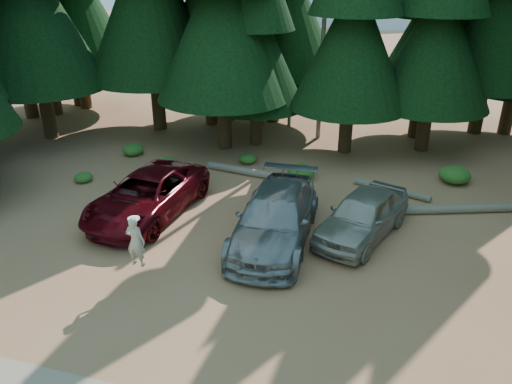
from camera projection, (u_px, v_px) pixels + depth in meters
ground at (218, 279)px, 15.79m from camera, size 160.00×160.00×0.00m
forest_belt_north at (305, 134)px, 28.86m from camera, size 36.00×7.00×22.00m
snag_front at (324, 27)px, 25.68m from camera, size 0.24×0.24×12.00m
snag_back at (291, 41)px, 27.91m from camera, size 0.20×0.20×10.00m
red_pickup at (147, 195)px, 19.41m from camera, size 3.35×6.32×1.69m
silver_minivan_center at (275, 218)px, 17.56m from camera, size 2.76×6.33×1.81m
silver_minivan_right at (363, 215)px, 17.93m from camera, size 3.56×5.33×1.69m
frisbee_player at (136, 241)px, 15.16m from camera, size 0.62×0.44×1.68m
log_left at (255, 173)px, 23.14m from camera, size 4.82×1.08×0.34m
log_mid at (391, 190)px, 21.53m from camera, size 3.32×1.38×0.28m
log_right at (466, 209)px, 19.85m from camera, size 5.05×2.05×0.34m
shrub_far_left at (133, 150)px, 25.64m from camera, size 1.06×1.06×0.58m
shrub_left at (168, 162)px, 24.15m from camera, size 0.88×0.88×0.48m
shrub_center_left at (301, 172)px, 22.85m from camera, size 1.23×1.23×0.68m
shrub_center_right at (248, 159)px, 24.60m from camera, size 0.87×0.87×0.48m
shrub_right at (387, 200)px, 20.27m from camera, size 1.10×1.10×0.61m
shrub_far_right at (455, 175)px, 22.43m from camera, size 1.38×1.38×0.76m
shrub_edge_west at (83, 177)px, 22.57m from camera, size 0.81×0.81×0.45m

